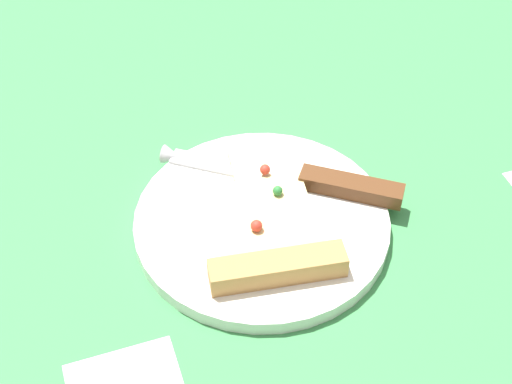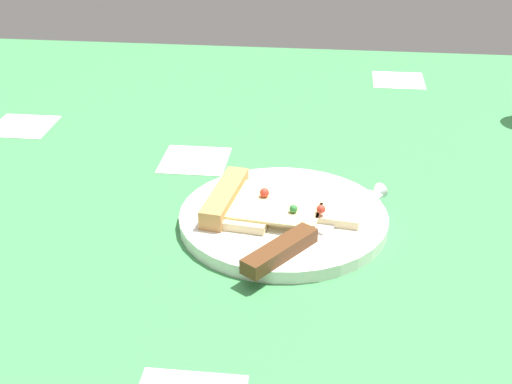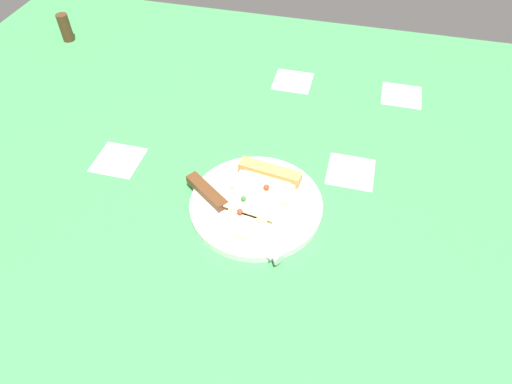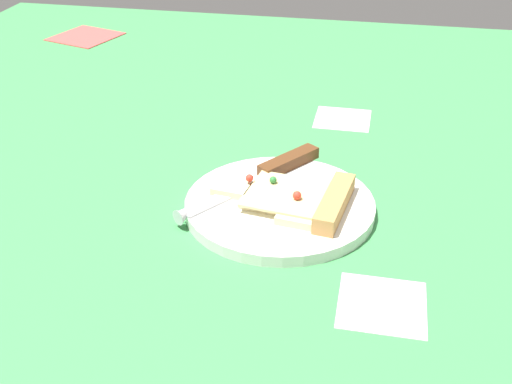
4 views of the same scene
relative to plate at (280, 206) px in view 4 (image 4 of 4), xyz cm
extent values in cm
cube|color=#3D8C4C|center=(6.17, -9.19, -2.25)|extent=(159.16, 159.16, 3.00)
cube|color=white|center=(-5.38, -30.07, -0.85)|extent=(9.00, 9.00, 0.20)
cube|color=white|center=(-13.46, 15.83, -0.85)|extent=(9.00, 9.00, 0.20)
cylinder|color=white|center=(0.00, 0.00, 0.00)|extent=(24.03, 24.03, 1.50)
cube|color=beige|center=(-3.96, 0.54, 1.25)|extent=(7.43, 11.71, 1.00)
cube|color=beige|center=(1.49, -0.20, 1.25)|extent=(6.52, 7.89, 1.00)
cube|color=beige|center=(6.44, -0.88, 1.25)|extent=(5.64, 4.27, 1.00)
cube|color=#EDD88C|center=(-0.99, 0.14, 1.90)|extent=(11.15, 10.47, 0.30)
cube|color=tan|center=(-6.94, 0.95, 1.85)|extent=(4.20, 12.24, 2.20)
sphere|color=red|center=(-2.34, 1.33, 2.59)|extent=(1.08, 1.08, 1.08)
sphere|color=red|center=(4.30, -1.80, 2.56)|extent=(1.01, 1.01, 1.01)
sphere|color=#2D7A38|center=(1.24, -1.99, 2.52)|extent=(0.94, 0.94, 0.94)
cube|color=silver|center=(7.30, 0.95, 0.90)|extent=(8.57, 10.94, 0.30)
cone|color=silver|center=(10.77, 5.84, 0.90)|extent=(2.79, 2.79, 2.00)
cube|color=#593319|center=(0.36, -8.84, 1.55)|extent=(7.58, 9.43, 1.60)
cube|color=#E54C47|center=(55.64, -63.70, -0.55)|extent=(16.22, 16.22, 0.40)
camera|label=1|loc=(-46.06, 16.22, 54.32)|focal=54.33mm
camera|label=2|loc=(4.88, -71.10, 41.37)|focal=49.99mm
camera|label=3|loc=(51.13, 12.85, 61.37)|focal=31.26mm
camera|label=4|loc=(-11.02, 68.33, 42.97)|focal=45.03mm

